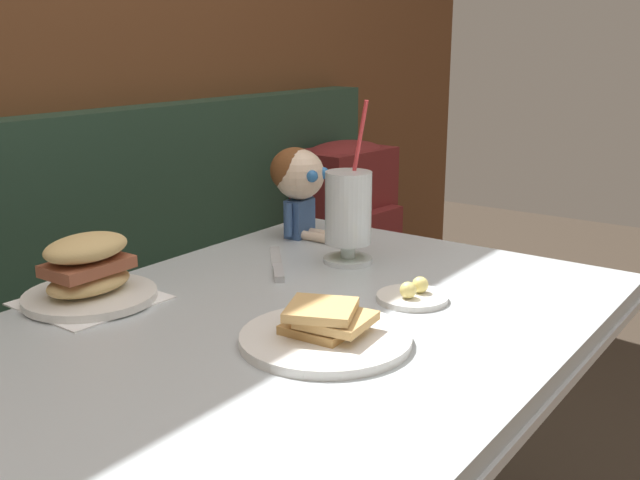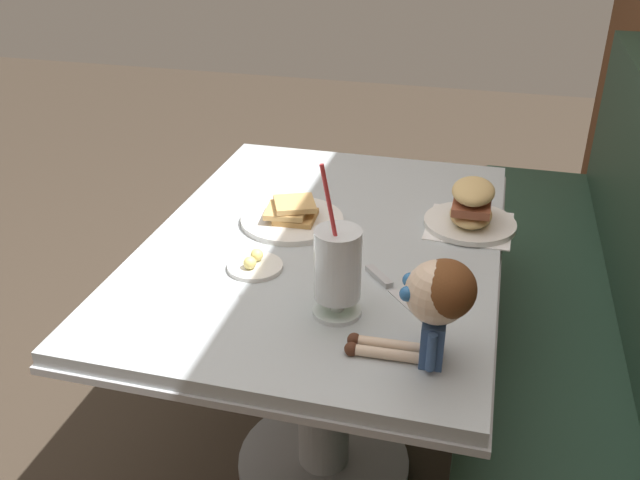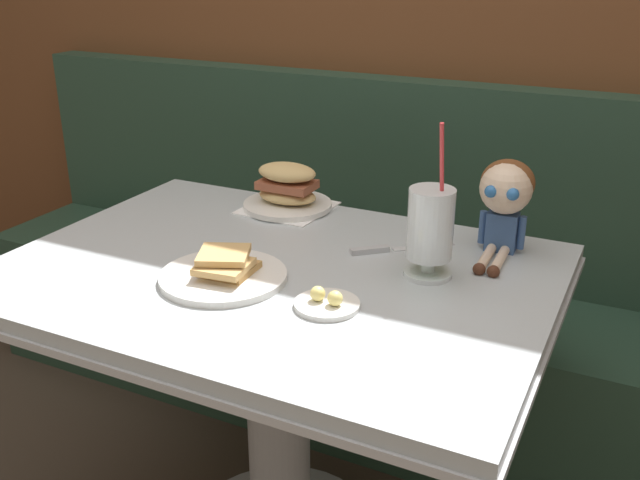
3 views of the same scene
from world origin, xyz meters
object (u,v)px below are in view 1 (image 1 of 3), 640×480
Objects in this scene: backpack at (347,203)px; butter_knife at (278,268)px; milkshake_glass at (348,212)px; butter_saucer at (413,295)px; toast_plate at (326,333)px; sandwich_plate at (88,275)px; seated_doll at (299,179)px.

butter_knife is at bearing -154.02° from backpack.
butter_saucer is (-0.12, -0.21, -0.09)m from milkshake_glass.
butter_saucer is 0.30× the size of backpack.
toast_plate is 1.31m from backpack.
sandwich_plate is 1.83× the size of butter_saucer.
sandwich_plate is at bearing -166.82° from backpack.
butter_saucer is at bearing -119.72° from milkshake_glass.
sandwich_plate is at bearing 152.86° from milkshake_glass.
milkshake_glass is 0.50m from sandwich_plate.
milkshake_glass is at bearing 29.09° from toast_plate.
sandwich_plate is at bearing 101.86° from toast_plate.
toast_plate is 0.60m from seated_doll.
seated_doll is at bearing -3.35° from sandwich_plate.
seated_doll reaches higher than butter_saucer.
seated_doll is 0.54× the size of backpack.
sandwich_plate is 1.00× the size of seated_doll.
butter_saucer is (0.32, -0.44, -0.04)m from sandwich_plate.
butter_knife is (-0.12, 0.08, -0.10)m from milkshake_glass.
sandwich_plate is at bearing 126.19° from butter_saucer.
toast_plate is at bearing -150.91° from milkshake_glass.
sandwich_plate is (-0.09, 0.42, 0.03)m from toast_plate.
seated_doll is at bearing -154.57° from backpack.
milkshake_glass is 0.17m from butter_knife.
butter_saucer is at bearing -140.65° from backpack.
seated_doll is at bearing 62.98° from milkshake_glass.
milkshake_glass is (0.35, 0.19, 0.09)m from toast_plate.
backpack is (0.87, 0.42, -0.09)m from butter_knife.
milkshake_glass is at bearing -32.83° from butter_knife.
backpack is (1.19, 0.28, -0.13)m from sandwich_plate.
butter_knife is at bearing 90.28° from butter_saucer.
seated_doll is at bearing 40.85° from toast_plate.
toast_plate is at bearing 176.15° from butter_saucer.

